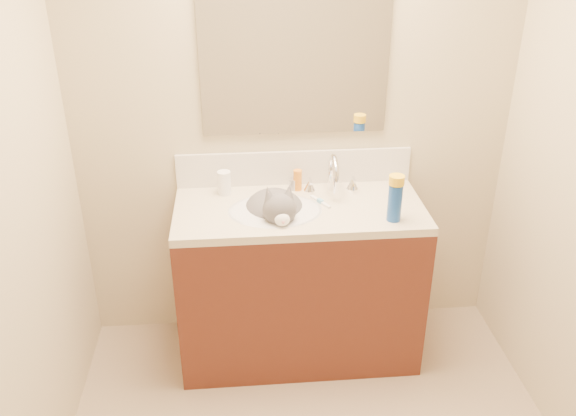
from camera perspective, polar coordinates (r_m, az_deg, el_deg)
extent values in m
cube|color=#BEAF8D|center=(3.03, 0.59, 9.10)|extent=(2.20, 0.04, 2.50)
cube|color=#4E2014|center=(3.16, 1.01, -7.16)|extent=(1.20, 0.55, 0.82)
cube|color=beige|center=(2.94, 1.08, -0.20)|extent=(1.20, 0.55, 0.04)
ellipsoid|color=silver|center=(2.92, -1.21, -1.44)|extent=(0.45, 0.36, 0.14)
cylinder|color=silver|center=(3.09, 4.07, 2.70)|extent=(0.04, 0.04, 0.11)
torus|color=silver|center=(3.01, 4.27, 3.18)|extent=(0.03, 0.20, 0.20)
cylinder|color=silver|center=(2.95, 4.51, 1.98)|extent=(0.03, 0.03, 0.06)
cone|color=silver|center=(3.08, 2.03, 2.20)|extent=(0.06, 0.06, 0.06)
cone|color=silver|center=(3.11, 6.05, 2.34)|extent=(0.06, 0.06, 0.06)
ellipsoid|color=#504E50|center=(2.96, -1.30, -0.45)|extent=(0.33, 0.36, 0.22)
ellipsoid|color=#504E50|center=(2.78, -0.79, -0.12)|extent=(0.17, 0.16, 0.15)
ellipsoid|color=#504E50|center=(2.86, -1.02, -0.17)|extent=(0.12, 0.12, 0.14)
cone|color=#504E50|center=(2.76, -1.81, 1.31)|extent=(0.08, 0.08, 0.10)
cone|color=#504E50|center=(2.78, 0.07, 1.47)|extent=(0.08, 0.08, 0.10)
ellipsoid|color=white|center=(2.74, -0.55, -1.08)|extent=(0.07, 0.06, 0.06)
ellipsoid|color=white|center=(2.86, -0.91, -1.41)|extent=(0.12, 0.08, 0.13)
sphere|color=#D68B8F|center=(2.72, -0.45, -1.33)|extent=(0.02, 0.02, 0.02)
cylinder|color=#504E50|center=(3.01, 1.39, -1.48)|extent=(0.12, 0.23, 0.04)
cube|color=silver|center=(3.13, 0.59, 3.79)|extent=(1.20, 0.02, 0.18)
cube|color=white|center=(2.94, 0.64, 14.41)|extent=(0.90, 0.02, 0.80)
cylinder|color=white|center=(3.04, -5.98, 2.36)|extent=(0.08, 0.08, 0.12)
cylinder|color=orange|center=(3.05, -5.97, 2.07)|extent=(0.07, 0.07, 0.04)
cylinder|color=#B7B7BC|center=(3.09, 0.54, 2.25)|extent=(0.06, 0.06, 0.06)
cylinder|color=orange|center=(3.07, 0.91, 2.63)|extent=(0.06, 0.06, 0.11)
cube|color=white|center=(2.97, 3.03, 0.60)|extent=(0.09, 0.14, 0.01)
cube|color=#67B3DB|center=(2.96, 3.03, 0.66)|extent=(0.03, 0.04, 0.02)
cylinder|color=#16439E|center=(2.81, 9.95, 0.49)|extent=(0.09, 0.09, 0.18)
cylinder|color=yellow|center=(2.76, 10.14, 2.59)|extent=(0.09, 0.09, 0.04)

